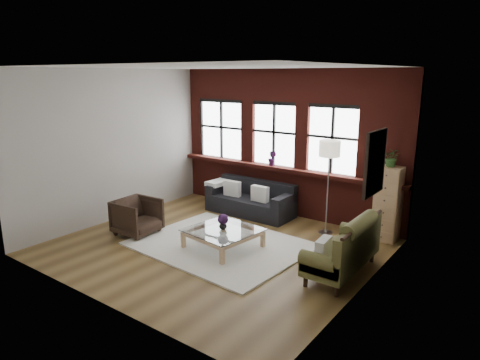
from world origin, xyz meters
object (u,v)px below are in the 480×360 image
Objects in this scene: coffee_table at (223,239)px; drawer_chest at (388,204)px; dark_sofa at (250,198)px; floor_lamp at (328,185)px; vase at (223,225)px; vintage_settee at (342,247)px; armchair at (137,217)px.

drawer_chest is (2.22, 2.20, 0.53)m from coffee_table.
floor_lamp reaches higher than dark_sofa.
dark_sofa is 2.06m from vase.
vase is 2.22m from floor_lamp.
vintage_settee is at bearing -56.96° from floor_lamp.
floor_lamp is at bearing 123.04° from vintage_settee.
vase is 0.11× the size of drawer_chest.
coffee_table is (0.75, -1.92, -0.18)m from dark_sofa.
floor_lamp is at bearing -56.68° from armchair.
coffee_table is at bearing -123.02° from floor_lamp.
floor_lamp is (2.99, 2.22, 0.65)m from armchair.
dark_sofa is at bearing 111.30° from vase.
coffee_table is at bearing -135.34° from drawer_chest.
dark_sofa is at bearing -27.94° from armchair.
vase is at bearing -80.21° from armchair.
vase is at bearing -135.34° from drawer_chest.
floor_lamp is (1.17, 1.80, 0.82)m from coffee_table.
floor_lamp reaches higher than vase.
dark_sofa is at bearing 111.30° from coffee_table.
armchair is at bearing -166.88° from vase.
drawer_chest is (2.22, 2.20, 0.26)m from vase.
dark_sofa is 1.75× the size of coffee_table.
dark_sofa is at bearing 151.09° from vintage_settee.
floor_lamp is at bearing 56.98° from coffee_table.
armchair is (-3.95, -0.75, -0.09)m from vintage_settee.
coffee_table is 0.57× the size of floor_lamp.
vintage_settee is 4.02m from armchair.
vase is 3.14m from drawer_chest.
vase is at bearing -68.70° from dark_sofa.
vintage_settee is 1.18× the size of drawer_chest.
vintage_settee is 11.10× the size of vase.
vase is (-2.13, -0.33, -0.00)m from vintage_settee.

